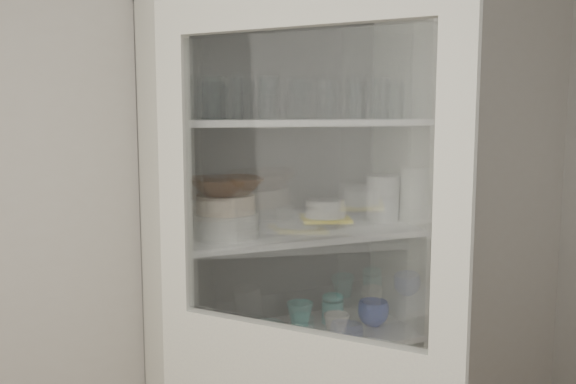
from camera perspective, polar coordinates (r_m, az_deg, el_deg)
name	(u,v)px	position (r m, az deg, el deg)	size (l,w,h in m)	color
wall_back	(218,213)	(2.38, -6.58, -1.95)	(3.60, 0.02, 2.60)	#B9B5AE
pantry_cabinet	(282,308)	(2.38, -0.60, -10.83)	(1.00, 0.45, 2.10)	silver
tumbler_0	(182,98)	(1.97, -9.89, 8.67)	(0.07, 0.07, 0.14)	silver
tumbler_1	(213,98)	(1.99, -7.07, 8.70)	(0.07, 0.07, 0.14)	silver
tumbler_2	(234,99)	(2.01, -5.12, 8.66)	(0.07, 0.07, 0.14)	silver
tumbler_3	(326,100)	(2.10, 3.59, 8.58)	(0.07, 0.07, 0.13)	silver
tumbler_4	(356,101)	(2.19, 6.40, 8.45)	(0.06, 0.06, 0.13)	silver
tumbler_5	(395,101)	(2.28, 9.94, 8.41)	(0.07, 0.07, 0.14)	silver
tumbler_6	(380,99)	(2.24, 8.57, 8.62)	(0.07, 0.07, 0.15)	silver
tumbler_7	(177,100)	(2.04, -10.35, 8.49)	(0.07, 0.07, 0.13)	silver
tumbler_8	(221,101)	(2.11, -6.33, 8.43)	(0.06, 0.06, 0.12)	silver
tumbler_9	(217,98)	(2.09, -6.70, 8.69)	(0.07, 0.07, 0.14)	silver
tumbler_10	(269,98)	(2.16, -1.80, 8.81)	(0.08, 0.08, 0.15)	silver
tumbler_11	(296,99)	(2.22, 0.80, 8.69)	(0.07, 0.07, 0.15)	silver
goblet_0	(171,97)	(2.19, -10.86, 8.71)	(0.07, 0.07, 0.16)	silver
goblet_1	(270,95)	(2.28, -1.67, 9.02)	(0.08, 0.08, 0.18)	silver
goblet_2	(302,96)	(2.35, 1.31, 8.95)	(0.08, 0.08, 0.17)	silver
goblet_3	(355,97)	(2.41, 6.25, 8.87)	(0.08, 0.08, 0.17)	silver
plate_stack_front	(226,225)	(2.09, -5.82, -3.11)	(0.23, 0.23, 0.08)	silver
plate_stack_back	(215,220)	(2.25, -6.85, -2.58)	(0.19, 0.19, 0.07)	silver
cream_bowl	(226,204)	(2.08, -5.85, -1.13)	(0.20, 0.20, 0.06)	beige
terracotta_bowl	(226,186)	(2.07, -5.87, 0.55)	(0.25, 0.25, 0.06)	#422512
glass_platter	(325,223)	(2.31, 3.52, -2.89)	(0.36, 0.36, 0.02)	silver
yellow_trivet	(325,219)	(2.31, 3.52, -2.49)	(0.18, 0.18, 0.01)	yellow
white_ramekin	(325,208)	(2.31, 3.53, -1.53)	(0.15, 0.15, 0.07)	silver
grey_bowl_stack	(383,198)	(2.43, 8.85, -0.59)	(0.13, 0.13, 0.18)	silver
mug_blue	(373,313)	(2.45, 7.98, -11.14)	(0.12, 0.12, 0.10)	#102A95
mug_teal	(300,314)	(2.41, 1.14, -11.36)	(0.10, 0.10, 0.10)	teal
mug_white	(337,326)	(2.31, 4.58, -12.35)	(0.10, 0.10, 0.09)	silver
teal_jar	(333,310)	(2.46, 4.20, -10.92)	(0.09, 0.09, 0.10)	teal
measuring_cups	(207,349)	(2.17, -7.60, -14.36)	(0.10, 0.10, 0.04)	#AEAFB5
white_canister	(200,327)	(2.26, -8.27, -12.39)	(0.10, 0.10, 0.12)	silver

